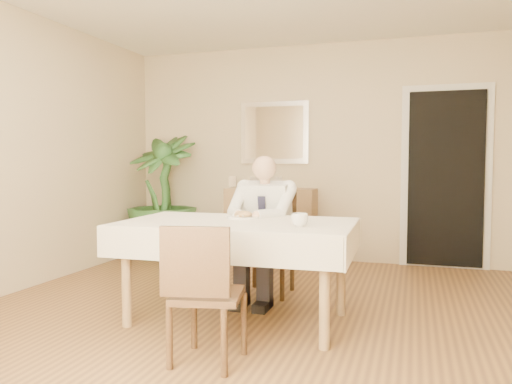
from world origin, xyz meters
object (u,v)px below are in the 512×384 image
(seated_man, at_px, (261,220))
(potted_palm, at_px, (162,196))
(chair_far, at_px, (270,236))
(sideboard, at_px, (271,224))
(coffee_mug, at_px, (300,220))
(chair_near, at_px, (203,288))
(dining_table, at_px, (237,233))

(seated_man, height_order, potted_palm, potted_palm)
(chair_far, distance_m, seated_man, 0.34)
(seated_man, distance_m, sideboard, 1.81)
(chair_far, relative_size, seated_man, 0.73)
(seated_man, distance_m, coffee_mug, 0.91)
(sideboard, bearing_deg, chair_near, -81.26)
(chair_near, relative_size, potted_palm, 0.55)
(dining_table, bearing_deg, sideboard, 98.60)
(seated_man, relative_size, potted_palm, 0.82)
(dining_table, distance_m, chair_far, 0.90)
(dining_table, bearing_deg, chair_far, 88.63)
(chair_far, xyz_separation_m, sideboard, (-0.41, 1.45, -0.08))
(coffee_mug, height_order, potted_palm, potted_palm)
(dining_table, xyz_separation_m, chair_far, (-0.00, 0.88, -0.15))
(dining_table, bearing_deg, chair_near, -85.26)
(seated_man, bearing_deg, chair_near, -86.39)
(dining_table, relative_size, sideboard, 1.60)
(chair_far, height_order, seated_man, seated_man)
(chair_far, distance_m, sideboard, 1.51)
(chair_near, xyz_separation_m, seated_man, (-0.09, 1.44, 0.22))
(dining_table, relative_size, chair_near, 2.08)
(potted_palm, bearing_deg, chair_near, -57.92)
(sideboard, bearing_deg, chair_far, -74.42)
(chair_far, relative_size, sideboard, 0.84)
(sideboard, bearing_deg, dining_table, -80.24)
(dining_table, relative_size, potted_palm, 1.14)
(chair_near, xyz_separation_m, sideboard, (-0.50, 3.18, -0.03))
(chair_near, bearing_deg, chair_far, 81.36)
(chair_far, relative_size, coffee_mug, 7.88)
(dining_table, relative_size, coffee_mug, 15.03)
(seated_man, xyz_separation_m, coffee_mug, (0.51, -0.75, 0.11))
(sideboard, distance_m, potted_palm, 1.40)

